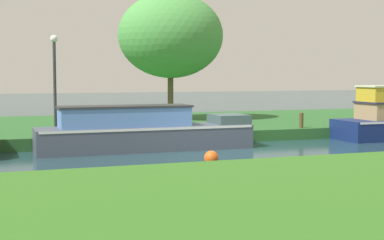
{
  "coord_description": "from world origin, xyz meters",
  "views": [
    {
      "loc": [
        -6.57,
        -15.68,
        2.32
      ],
      "look_at": [
        -0.52,
        1.2,
        0.9
      ],
      "focal_mm": 52.68,
      "sensor_mm": 36.0,
      "label": 1
    }
  ],
  "objects_px": {
    "slate_barge": "(144,131)",
    "channel_buoy": "(211,158)",
    "willow_tree_left": "(171,36)",
    "lamp_post": "(55,73)",
    "mooring_post_near": "(179,120)",
    "mooring_post_far": "(301,120)"
  },
  "relations": [
    {
      "from": "slate_barge",
      "to": "channel_buoy",
      "type": "relative_size",
      "value": 17.48
    },
    {
      "from": "willow_tree_left",
      "to": "channel_buoy",
      "type": "height_order",
      "value": "willow_tree_left"
    },
    {
      "from": "channel_buoy",
      "to": "willow_tree_left",
      "type": "bearing_deg",
      "value": 78.3
    },
    {
      "from": "slate_barge",
      "to": "lamp_post",
      "type": "height_order",
      "value": "lamp_post"
    },
    {
      "from": "mooring_post_near",
      "to": "lamp_post",
      "type": "bearing_deg",
      "value": 172.52
    },
    {
      "from": "mooring_post_near",
      "to": "mooring_post_far",
      "type": "distance_m",
      "value": 4.74
    },
    {
      "from": "willow_tree_left",
      "to": "mooring_post_far",
      "type": "relative_size",
      "value": 9.9
    },
    {
      "from": "channel_buoy",
      "to": "mooring_post_near",
      "type": "bearing_deg",
      "value": 81.79
    },
    {
      "from": "lamp_post",
      "to": "channel_buoy",
      "type": "xyz_separation_m",
      "value": [
        3.38,
        -5.17,
        -2.21
      ]
    },
    {
      "from": "channel_buoy",
      "to": "lamp_post",
      "type": "bearing_deg",
      "value": 123.14
    },
    {
      "from": "slate_barge",
      "to": "mooring_post_near",
      "type": "bearing_deg",
      "value": 36.98
    },
    {
      "from": "mooring_post_near",
      "to": "channel_buoy",
      "type": "distance_m",
      "value": 4.73
    },
    {
      "from": "willow_tree_left",
      "to": "channel_buoy",
      "type": "bearing_deg",
      "value": -101.7
    },
    {
      "from": "slate_barge",
      "to": "channel_buoy",
      "type": "bearing_deg",
      "value": -75.66
    },
    {
      "from": "willow_tree_left",
      "to": "mooring_post_near",
      "type": "relative_size",
      "value": 6.69
    },
    {
      "from": "willow_tree_left",
      "to": "lamp_post",
      "type": "xyz_separation_m",
      "value": [
        -5.42,
        -4.71,
        -1.64
      ]
    },
    {
      "from": "willow_tree_left",
      "to": "channel_buoy",
      "type": "relative_size",
      "value": 14.26
    },
    {
      "from": "willow_tree_left",
      "to": "lamp_post",
      "type": "relative_size",
      "value": 1.7
    },
    {
      "from": "willow_tree_left",
      "to": "mooring_post_near",
      "type": "xyz_separation_m",
      "value": [
        -1.38,
        -5.24,
        -3.23
      ]
    },
    {
      "from": "mooring_post_near",
      "to": "mooring_post_far",
      "type": "height_order",
      "value": "mooring_post_near"
    },
    {
      "from": "lamp_post",
      "to": "mooring_post_near",
      "type": "height_order",
      "value": "lamp_post"
    },
    {
      "from": "mooring_post_near",
      "to": "slate_barge",
      "type": "bearing_deg",
      "value": -143.02
    }
  ]
}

